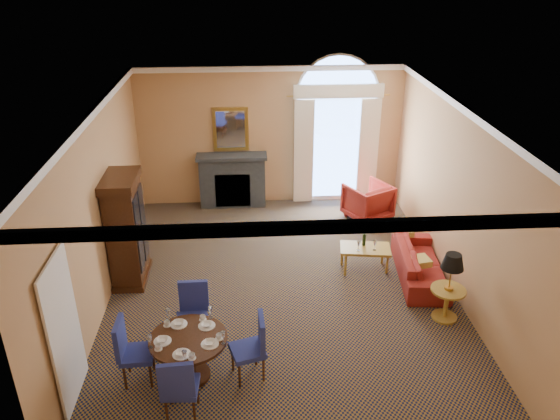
{
  "coord_description": "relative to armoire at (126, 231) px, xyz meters",
  "views": [
    {
      "loc": [
        -0.57,
        -8.16,
        5.48
      ],
      "look_at": [
        0.0,
        0.5,
        1.3
      ],
      "focal_mm": 35.0,
      "sensor_mm": 36.0,
      "label": 1
    }
  ],
  "objects": [
    {
      "name": "side_table",
      "position": [
        5.32,
        -1.56,
        -0.21
      ],
      "size": [
        0.56,
        0.56,
        1.17
      ],
      "color": "#AF8834",
      "rests_on": "ground"
    },
    {
      "name": "ground",
      "position": [
        2.72,
        -0.5,
        -0.97
      ],
      "size": [
        7.5,
        7.5,
        0.0
      ],
      "primitive_type": "plane",
      "color": "#101733",
      "rests_on": "ground"
    },
    {
      "name": "dining_chair_east",
      "position": [
        2.19,
        -2.69,
        -0.4
      ],
      "size": [
        0.55,
        0.55,
        1.0
      ],
      "rotation": [
        0.0,
        0.0,
        1.86
      ],
      "color": "navy",
      "rests_on": "ground"
    },
    {
      "name": "dining_chair_north",
      "position": [
        1.29,
        -1.84,
        -0.4
      ],
      "size": [
        0.54,
        0.54,
        1.0
      ],
      "rotation": [
        0.0,
        0.0,
        3.41
      ],
      "color": "navy",
      "rests_on": "ground"
    },
    {
      "name": "dining_chair_south",
      "position": [
        1.23,
        -3.43,
        -0.4
      ],
      "size": [
        0.47,
        0.48,
        1.0
      ],
      "rotation": [
        0.0,
        0.0,
        -0.05
      ],
      "color": "navy",
      "rests_on": "ground"
    },
    {
      "name": "sofa",
      "position": [
        5.27,
        -0.31,
        -0.68
      ],
      "size": [
        0.97,
        2.03,
        0.57
      ],
      "primitive_type": "imported",
      "rotation": [
        0.0,
        0.0,
        1.46
      ],
      "color": "maroon",
      "rests_on": "ground"
    },
    {
      "name": "dining_table",
      "position": [
        1.29,
        -2.65,
        -0.45
      ],
      "size": [
        1.08,
        1.08,
        0.88
      ],
      "color": "black",
      "rests_on": "ground"
    },
    {
      "name": "armchair",
      "position": [
        4.81,
        2.16,
        -0.56
      ],
      "size": [
        1.19,
        1.2,
        0.81
      ],
      "primitive_type": "imported",
      "rotation": [
        0.0,
        0.0,
        3.63
      ],
      "color": "maroon",
      "rests_on": "ground"
    },
    {
      "name": "dining_chair_west",
      "position": [
        0.48,
        -2.66,
        -0.4
      ],
      "size": [
        0.47,
        0.46,
        1.0
      ],
      "rotation": [
        0.0,
        0.0,
        -1.52
      ],
      "color": "navy",
      "rests_on": "ground"
    },
    {
      "name": "coffee_table",
      "position": [
        4.31,
        0.01,
        -0.54
      ],
      "size": [
        0.98,
        0.64,
        0.78
      ],
      "rotation": [
        0.0,
        0.0,
        -0.14
      ],
      "color": "#AF8834",
      "rests_on": "ground"
    },
    {
      "name": "armoire",
      "position": [
        0.0,
        0.0,
        0.0
      ],
      "size": [
        0.58,
        1.02,
        2.01
      ],
      "color": "black",
      "rests_on": "ground"
    },
    {
      "name": "room_envelope",
      "position": [
        2.69,
        0.16,
        1.54
      ],
      "size": [
        6.04,
        7.52,
        3.45
      ],
      "color": "tan",
      "rests_on": "ground"
    }
  ]
}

